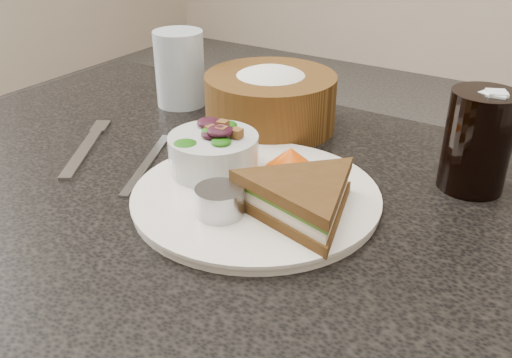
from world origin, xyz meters
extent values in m
cylinder|color=silver|center=(0.05, 0.01, 0.76)|extent=(0.28, 0.28, 0.01)
cylinder|color=#A2A5AB|center=(0.05, -0.05, 0.78)|extent=(0.06, 0.06, 0.03)
cone|color=#F25205|center=(0.06, 0.08, 0.78)|extent=(0.09, 0.09, 0.03)
cube|color=#A3A4A4|center=(-0.22, -0.01, 0.75)|extent=(0.10, 0.15, 0.00)
cube|color=#9EA3AA|center=(-0.12, 0.01, 0.75)|extent=(0.08, 0.17, 0.00)
cylinder|color=silver|center=(-0.22, 0.21, 0.81)|extent=(0.08, 0.08, 0.12)
camera|label=1|loc=(0.36, -0.47, 1.08)|focal=40.00mm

